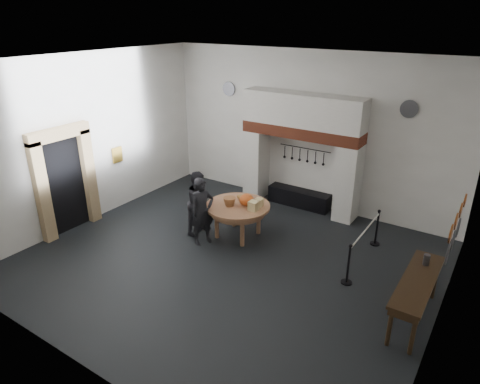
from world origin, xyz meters
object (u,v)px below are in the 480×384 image
Objects in this scene: barrier_post_near at (348,265)px; iron_range at (299,198)px; barrier_post_far at (377,228)px; visitor_near at (202,211)px; work_table at (238,206)px; side_table at (418,281)px; visitor_far at (200,203)px.

iron_range is at bearing 130.80° from barrier_post_near.
barrier_post_far reaches higher than iron_range.
barrier_post_near is at bearing -60.24° from visitor_near.
work_table is 0.75× the size of side_table.
visitor_near is 3.72m from barrier_post_near.
barrier_post_far is (4.08, 1.89, -0.40)m from visitor_far.
barrier_post_far is at bearing -32.87° from visitor_near.
work_table is at bearing -100.93° from iron_range.
iron_range is at bearing 8.10° from visitor_near.
side_table is (5.14, -0.17, 0.01)m from visitor_near.
barrier_post_far is at bearing 90.00° from barrier_post_near.
work_table is (-0.50, -2.58, 0.59)m from iron_range.
side_table is (4.60, -0.95, 0.03)m from work_table.
visitor_far is 1.88× the size of barrier_post_near.
iron_range is 5.44m from side_table.
work_table is 3.51m from barrier_post_far.
iron_range is 2.69m from work_table.
visitor_near reaches higher than side_table.
visitor_far is 4.52m from barrier_post_far.
side_table is at bearing -11.66° from work_table.
iron_range is 2.11× the size of barrier_post_far.
iron_range is 3.57m from visitor_near.
visitor_near is 0.57m from visitor_far.
barrier_post_near is at bearing 162.35° from side_table.
visitor_far is at bearing -155.15° from barrier_post_far.
side_table reaches higher than work_table.
visitor_near is 1.92× the size of barrier_post_far.
work_table is 4.70m from side_table.
barrier_post_near is 2.00m from barrier_post_far.
iron_range is at bearing 158.06° from barrier_post_far.
barrier_post_near reaches higher than work_table.
visitor_far is 1.88× the size of barrier_post_far.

